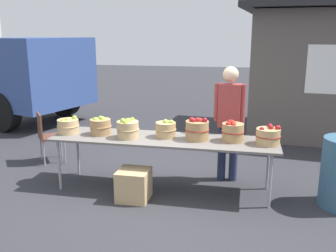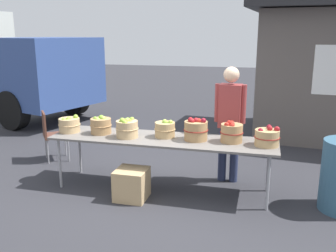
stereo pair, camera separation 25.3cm
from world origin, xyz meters
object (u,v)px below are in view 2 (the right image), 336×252
Objects in this scene: market_table at (163,141)px; apple_basket_green_2 at (127,128)px; apple_basket_green_0 at (69,125)px; apple_basket_green_1 at (101,125)px; produce_crate at (132,184)px; apple_basket_red_0 at (196,130)px; vendor_adult at (230,115)px; apple_basket_green_3 at (165,129)px; apple_basket_red_2 at (267,137)px; folding_chair at (52,132)px; apple_basket_red_1 at (232,132)px.

market_table is 9.74× the size of apple_basket_green_2.
apple_basket_green_0 is 0.48m from apple_basket_green_1.
produce_crate is at bearing -19.68° from apple_basket_green_0.
apple_basket_red_0 reaches higher than apple_basket_green_0.
apple_basket_green_1 is at bearing 144.95° from produce_crate.
apple_basket_red_0 is 0.81× the size of produce_crate.
apple_basket_green_0 is at bearing 160.32° from produce_crate.
vendor_adult reaches higher than apple_basket_red_0.
apple_basket_green_1 is (-0.92, 0.02, 0.15)m from market_table.
apple_basket_red_0 reaches higher than produce_crate.
apple_basket_green_0 is at bearing -178.67° from apple_basket_red_0.
apple_basket_green_3 is 0.91× the size of apple_basket_red_2.
apple_basket_green_3 reaches higher than folding_chair.
apple_basket_red_1 is at bearing 1.62° from apple_basket_green_0.
apple_basket_red_2 is at bearing -139.43° from folding_chair.
apple_basket_green_1 is 1.00m from produce_crate.
apple_basket_green_2 is at bearing -3.87° from apple_basket_green_0.
market_table is at bearing 35.66° from vendor_adult.
apple_basket_green_3 is at bearing 178.94° from apple_basket_red_1.
apple_basket_red_2 is 0.38× the size of folding_chair.
produce_crate is (-1.70, -0.40, -0.66)m from apple_basket_red_2.
apple_basket_green_2 is 0.78× the size of produce_crate.
vendor_adult reaches higher than apple_basket_green_0.
apple_basket_red_2 is at bearing -7.00° from apple_basket_red_1.
apple_basket_green_2 is 1.42m from apple_basket_red_1.
market_table is at bearing -104.38° from apple_basket_green_3.
apple_basket_red_2 is 3.65m from folding_chair.
apple_basket_red_0 is 0.39× the size of folding_chair.
apple_basket_red_1 is at bearing 0.88° from apple_basket_green_1.
vendor_adult is 1.71m from produce_crate.
apple_basket_red_2 reaches higher than apple_basket_green_0.
apple_basket_red_0 reaches higher than apple_basket_red_2.
apple_basket_green_1 is 1.05× the size of apple_basket_green_3.
vendor_adult reaches higher than market_table.
apple_basket_red_0 is (0.46, 0.03, 0.17)m from market_table.
apple_basket_red_0 is at bearing 177.95° from apple_basket_red_2.
apple_basket_green_1 is 0.98× the size of apple_basket_green_2.
folding_chair is at bearing 161.66° from market_table.
apple_basket_red_2 is at bearing 13.17° from produce_crate.
apple_basket_red_1 is 1.49m from produce_crate.
apple_basket_red_2 is at bearing -0.69° from apple_basket_green_1.
apple_basket_red_1 reaches higher than apple_basket_red_2.
apple_basket_green_3 is 0.88m from produce_crate.
apple_basket_green_1 is at bearing -179.12° from apple_basket_red_1.
market_table is at bearing -176.87° from apple_basket_red_1.
apple_basket_green_1 is 0.45m from apple_basket_green_2.
apple_basket_green_3 is 0.98m from vendor_adult.
produce_crate is at bearing -35.05° from apple_basket_green_1.
apple_basket_red_1 is (1.85, 0.03, 0.01)m from apple_basket_green_1.
apple_basket_red_1 is at bearing 5.17° from apple_basket_green_2.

